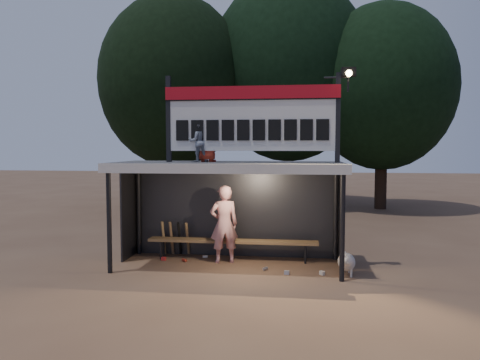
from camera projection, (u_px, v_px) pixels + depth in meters
name	position (u px, v px, depth m)	size (l,w,h in m)	color
ground	(229.00, 266.00, 10.45)	(80.00, 80.00, 0.00)	brown
player	(224.00, 224.00, 10.71)	(0.65, 0.43, 1.78)	white
child_a	(198.00, 142.00, 10.37)	(0.44, 0.34, 0.90)	gray
child_b	(208.00, 138.00, 10.43)	(0.52, 0.34, 1.07)	#AB2C1A
dugout_shelter	(230.00, 183.00, 10.56)	(5.10, 2.08, 2.32)	#3D3D40
scoreboard_assembly	(254.00, 116.00, 10.14)	(4.10, 0.27, 1.99)	black
bench	(232.00, 242.00, 10.96)	(4.00, 0.35, 0.48)	olive
tree_left	(173.00, 82.00, 20.47)	(6.46, 6.46, 9.27)	black
tree_mid	(289.00, 70.00, 21.27)	(7.22, 7.22, 10.36)	black
tree_right	(383.00, 87.00, 19.83)	(6.08, 6.08, 8.72)	black
dog	(347.00, 262.00, 9.67)	(0.36, 0.81, 0.49)	beige
bats	(175.00, 238.00, 11.42)	(0.67, 0.35, 0.84)	#A7824E
litter	(235.00, 265.00, 10.40)	(3.74, 1.29, 0.08)	red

